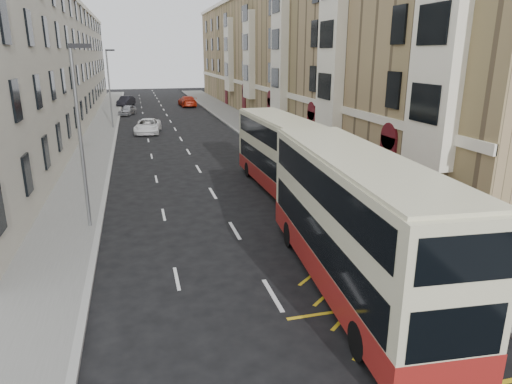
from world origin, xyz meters
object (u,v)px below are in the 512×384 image
object	(u,v)px
white_van	(148,126)
car_silver	(127,110)
street_lamp_far	(110,84)
pedestrian_far	(414,219)
car_dark	(126,101)
street_lamp_near	(80,128)
car_red	(187,101)
double_decker_front	(354,222)
double_decker_rear	(282,154)

from	to	relation	value
white_van	car_silver	size ratio (longest dim) A/B	1.36
street_lamp_far	pedestrian_far	distance (m)	37.68
car_silver	car_dark	size ratio (longest dim) A/B	0.83
street_lamp_near	white_van	xyz separation A→B (m)	(3.48, 26.15, -3.92)
pedestrian_far	white_van	world-z (taller)	pedestrian_far
car_dark	car_red	bearing A→B (deg)	-0.51
street_lamp_near	car_silver	bearing A→B (deg)	88.05
pedestrian_far	double_decker_front	bearing A→B (deg)	65.87
pedestrian_far	car_dark	size ratio (longest dim) A/B	0.35
double_decker_rear	car_red	world-z (taller)	double_decker_rear
street_lamp_far	white_van	bearing A→B (deg)	-47.89
double_decker_front	car_silver	size ratio (longest dim) A/B	3.15
double_decker_front	pedestrian_far	bearing A→B (deg)	39.91
double_decker_front	car_silver	distance (m)	49.99
car_silver	street_lamp_near	bearing A→B (deg)	-72.94
street_lamp_near	white_van	bearing A→B (deg)	82.41
white_van	car_silver	distance (m)	15.24
double_decker_rear	white_van	size ratio (longest dim) A/B	2.09
double_decker_rear	car_silver	size ratio (longest dim) A/B	2.84
white_van	pedestrian_far	bearing A→B (deg)	-64.46
street_lamp_far	double_decker_rear	size ratio (longest dim) A/B	0.75
street_lamp_near	pedestrian_far	size ratio (longest dim) A/B	5.07
street_lamp_far	car_silver	xyz separation A→B (m)	(1.40, 11.25, -3.99)
street_lamp_near	car_silver	distance (m)	41.47
street_lamp_far	car_red	distance (m)	22.18
street_lamp_far	car_dark	distance (m)	22.63
double_decker_rear	pedestrian_far	world-z (taller)	double_decker_rear
double_decker_rear	car_dark	xyz separation A→B (m)	(-9.24, 48.60, -1.42)
double_decker_front	pedestrian_far	world-z (taller)	double_decker_front
double_decker_front	car_red	distance (m)	57.49
street_lamp_near	double_decker_rear	distance (m)	11.29
double_decker_rear	car_dark	size ratio (longest dim) A/B	2.36
white_van	double_decker_front	bearing A→B (deg)	-73.13
street_lamp_near	car_dark	bearing A→B (deg)	88.74
street_lamp_near	pedestrian_far	distance (m)	14.93
street_lamp_near	car_silver	world-z (taller)	street_lamp_near
double_decker_front	car_dark	xyz separation A→B (m)	(-7.96, 60.37, -1.63)
street_lamp_near	double_decker_front	size ratio (longest dim) A/B	0.67
car_silver	car_dark	world-z (taller)	car_dark
car_silver	car_red	xyz separation A→B (m)	(8.74, 8.09, 0.16)
street_lamp_near	street_lamp_far	distance (m)	30.00
car_red	double_decker_rear	bearing A→B (deg)	87.28
car_red	street_lamp_far	bearing A→B (deg)	59.30
double_decker_rear	double_decker_front	bearing A→B (deg)	-97.23
pedestrian_far	car_silver	xyz separation A→B (m)	(-12.18, 46.20, -0.30)
street_lamp_far	car_silver	distance (m)	12.02
car_dark	car_red	distance (m)	9.46
white_van	double_decker_rear	bearing A→B (deg)	-65.39
double_decker_front	car_red	world-z (taller)	double_decker_front
pedestrian_far	car_red	size ratio (longest dim) A/B	0.29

